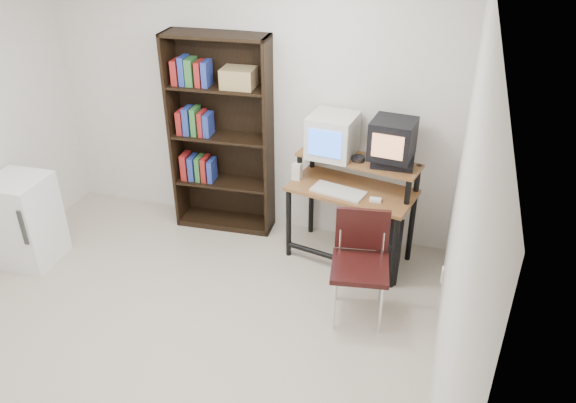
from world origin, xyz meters
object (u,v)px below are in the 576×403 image
(crt_monitor, at_px, (332,135))
(bookshelf, at_px, (222,134))
(crt_tv, at_px, (393,139))
(computer_desk, at_px, (352,194))
(school_chair, at_px, (361,255))
(mini_fridge, at_px, (25,220))
(pc_tower, at_px, (389,250))

(crt_monitor, relative_size, bookshelf, 0.23)
(bookshelf, bearing_deg, crt_tv, -9.94)
(crt_tv, xyz_separation_m, bookshelf, (-1.65, 0.18, -0.22))
(computer_desk, relative_size, crt_monitor, 2.69)
(school_chair, relative_size, mini_fridge, 1.06)
(mini_fridge, bearing_deg, pc_tower, 11.36)
(computer_desk, relative_size, crt_tv, 3.06)
(computer_desk, height_order, crt_tv, crt_tv)
(pc_tower, height_order, school_chair, school_chair)
(school_chair, bearing_deg, crt_tv, 75.37)
(crt_monitor, bearing_deg, mini_fridge, -152.06)
(crt_tv, relative_size, bookshelf, 0.20)
(crt_tv, distance_m, pc_tower, 1.03)
(crt_tv, distance_m, school_chair, 1.05)
(pc_tower, relative_size, mini_fridge, 0.54)
(computer_desk, bearing_deg, school_chair, -61.76)
(computer_desk, xyz_separation_m, school_chair, (0.22, -0.75, -0.12))
(school_chair, distance_m, mini_fridge, 3.07)
(crt_tv, relative_size, school_chair, 0.44)
(crt_tv, bearing_deg, mini_fridge, -156.89)
(crt_monitor, xyz_separation_m, mini_fridge, (-2.61, -1.04, -0.74))
(crt_tv, bearing_deg, school_chair, -89.72)
(crt_tv, xyz_separation_m, pc_tower, (0.09, -0.17, -1.01))
(pc_tower, relative_size, school_chair, 0.50)
(crt_tv, distance_m, mini_fridge, 3.39)
(crt_monitor, height_order, crt_tv, crt_tv)
(school_chair, bearing_deg, crt_monitor, 108.46)
(computer_desk, relative_size, mini_fridge, 1.42)
(computer_desk, bearing_deg, pc_tower, -4.49)
(crt_monitor, relative_size, school_chair, 0.50)
(computer_desk, distance_m, school_chair, 0.79)
(computer_desk, distance_m, mini_fridge, 3.00)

